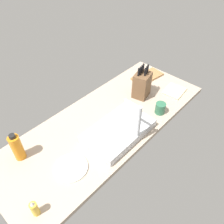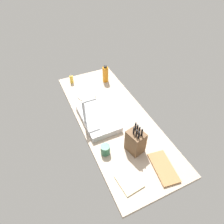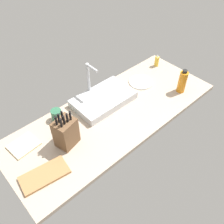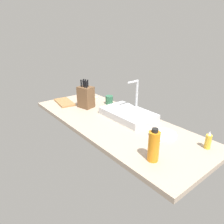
{
  "view_description": "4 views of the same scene",
  "coord_description": "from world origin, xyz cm",
  "px_view_note": "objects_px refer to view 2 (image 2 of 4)",
  "views": [
    {
      "loc": [
        84.73,
        84.77,
        125.18
      ],
      "look_at": [
        -4.87,
        2.0,
        11.32
      ],
      "focal_mm": 36.42,
      "sensor_mm": 36.0,
      "label": 1
    },
    {
      "loc": [
        -125.42,
        59.4,
        143.63
      ],
      "look_at": [
        -2.5,
        2.32,
        13.45
      ],
      "focal_mm": 31.54,
      "sensor_mm": 36.0,
      "label": 2
    },
    {
      "loc": [
        -91.55,
        -98.52,
        137.54
      ],
      "look_at": [
        -4.03,
        -2.21,
        8.96
      ],
      "focal_mm": 39.28,
      "sensor_mm": 36.0,
      "label": 3
    },
    {
      "loc": [
        126.36,
        -102.91,
        76.7
      ],
      "look_at": [
        -4.59,
        2.53,
        9.44
      ],
      "focal_mm": 32.95,
      "sensor_mm": 36.0,
      "label": 4
    }
  ],
  "objects_px": {
    "faucet": "(85,112)",
    "sink_basin": "(98,118)",
    "water_bottle": "(105,74)",
    "cutting_board": "(163,168)",
    "coffee_mug": "(105,150)",
    "dinner_plate": "(87,95)",
    "soap_bottle": "(71,79)",
    "knife_block": "(135,141)",
    "dish_towel": "(129,181)"
  },
  "relations": [
    {
      "from": "dish_towel",
      "to": "faucet",
      "type": "bearing_deg",
      "value": 8.22
    },
    {
      "from": "faucet",
      "to": "water_bottle",
      "type": "bearing_deg",
      "value": -36.95
    },
    {
      "from": "cutting_board",
      "to": "dish_towel",
      "type": "height_order",
      "value": "cutting_board"
    },
    {
      "from": "sink_basin",
      "to": "dish_towel",
      "type": "distance_m",
      "value": 0.7
    },
    {
      "from": "water_bottle",
      "to": "knife_block",
      "type": "bearing_deg",
      "value": 170.02
    },
    {
      "from": "knife_block",
      "to": "dish_towel",
      "type": "xyz_separation_m",
      "value": [
        -0.24,
        0.18,
        -0.1
      ]
    },
    {
      "from": "knife_block",
      "to": "coffee_mug",
      "type": "xyz_separation_m",
      "value": [
        0.07,
        0.24,
        -0.07
      ]
    },
    {
      "from": "soap_bottle",
      "to": "dinner_plate",
      "type": "bearing_deg",
      "value": -164.96
    },
    {
      "from": "dinner_plate",
      "to": "coffee_mug",
      "type": "xyz_separation_m",
      "value": [
        -0.8,
        0.12,
        0.04
      ]
    },
    {
      "from": "cutting_board",
      "to": "knife_block",
      "type": "bearing_deg",
      "value": 24.82
    },
    {
      "from": "knife_block",
      "to": "faucet",
      "type": "bearing_deg",
      "value": 19.04
    },
    {
      "from": "coffee_mug",
      "to": "sink_basin",
      "type": "bearing_deg",
      "value": -12.91
    },
    {
      "from": "cutting_board",
      "to": "coffee_mug",
      "type": "height_order",
      "value": "coffee_mug"
    },
    {
      "from": "faucet",
      "to": "sink_basin",
      "type": "bearing_deg",
      "value": -75.68
    },
    {
      "from": "soap_bottle",
      "to": "dish_towel",
      "type": "bearing_deg",
      "value": -179.08
    },
    {
      "from": "water_bottle",
      "to": "dinner_plate",
      "type": "relative_size",
      "value": 1.0
    },
    {
      "from": "dish_towel",
      "to": "water_bottle",
      "type": "bearing_deg",
      "value": -15.91
    },
    {
      "from": "dinner_plate",
      "to": "soap_bottle",
      "type": "bearing_deg",
      "value": 15.04
    },
    {
      "from": "sink_basin",
      "to": "cutting_board",
      "type": "distance_m",
      "value": 0.76
    },
    {
      "from": "cutting_board",
      "to": "dinner_plate",
      "type": "relative_size",
      "value": 1.4
    },
    {
      "from": "knife_block",
      "to": "dinner_plate",
      "type": "distance_m",
      "value": 0.88
    },
    {
      "from": "coffee_mug",
      "to": "dish_towel",
      "type": "bearing_deg",
      "value": -169.3
    },
    {
      "from": "dish_towel",
      "to": "knife_block",
      "type": "bearing_deg",
      "value": -37.19
    },
    {
      "from": "dinner_plate",
      "to": "coffee_mug",
      "type": "relative_size",
      "value": 2.35
    },
    {
      "from": "faucet",
      "to": "cutting_board",
      "type": "bearing_deg",
      "value": -149.88
    },
    {
      "from": "sink_basin",
      "to": "water_bottle",
      "type": "distance_m",
      "value": 0.67
    },
    {
      "from": "faucet",
      "to": "dish_towel",
      "type": "bearing_deg",
      "value": -171.78
    },
    {
      "from": "coffee_mug",
      "to": "cutting_board",
      "type": "bearing_deg",
      "value": -132.48
    },
    {
      "from": "dish_towel",
      "to": "coffee_mug",
      "type": "xyz_separation_m",
      "value": [
        0.31,
        0.06,
        0.04
      ]
    },
    {
      "from": "sink_basin",
      "to": "faucet",
      "type": "height_order",
      "value": "faucet"
    },
    {
      "from": "water_bottle",
      "to": "coffee_mug",
      "type": "distance_m",
      "value": 1.05
    },
    {
      "from": "cutting_board",
      "to": "dinner_plate",
      "type": "height_order",
      "value": "cutting_board"
    },
    {
      "from": "knife_block",
      "to": "cutting_board",
      "type": "height_order",
      "value": "knife_block"
    },
    {
      "from": "sink_basin",
      "to": "faucet",
      "type": "distance_m",
      "value": 0.2
    },
    {
      "from": "dinner_plate",
      "to": "dish_towel",
      "type": "height_order",
      "value": "same"
    },
    {
      "from": "sink_basin",
      "to": "knife_block",
      "type": "bearing_deg",
      "value": -161.68
    },
    {
      "from": "sink_basin",
      "to": "soap_bottle",
      "type": "relative_size",
      "value": 3.85
    },
    {
      "from": "water_bottle",
      "to": "dish_towel",
      "type": "bearing_deg",
      "value": 164.09
    },
    {
      "from": "sink_basin",
      "to": "dinner_plate",
      "type": "height_order",
      "value": "sink_basin"
    },
    {
      "from": "cutting_board",
      "to": "soap_bottle",
      "type": "bearing_deg",
      "value": 12.68
    },
    {
      "from": "dinner_plate",
      "to": "dish_towel",
      "type": "distance_m",
      "value": 1.11
    },
    {
      "from": "faucet",
      "to": "cutting_board",
      "type": "relative_size",
      "value": 1.06
    },
    {
      "from": "soap_bottle",
      "to": "coffee_mug",
      "type": "xyz_separation_m",
      "value": [
        -1.1,
        0.04,
        -0.01
      ]
    },
    {
      "from": "sink_basin",
      "to": "water_bottle",
      "type": "height_order",
      "value": "water_bottle"
    },
    {
      "from": "coffee_mug",
      "to": "soap_bottle",
      "type": "bearing_deg",
      "value": -1.87
    },
    {
      "from": "soap_bottle",
      "to": "water_bottle",
      "type": "relative_size",
      "value": 0.6
    },
    {
      "from": "faucet",
      "to": "soap_bottle",
      "type": "height_order",
      "value": "faucet"
    },
    {
      "from": "cutting_board",
      "to": "soap_bottle",
      "type": "distance_m",
      "value": 1.46
    },
    {
      "from": "knife_block",
      "to": "water_bottle",
      "type": "relative_size",
      "value": 1.33
    },
    {
      "from": "coffee_mug",
      "to": "water_bottle",
      "type": "bearing_deg",
      "value": -23.66
    }
  ]
}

